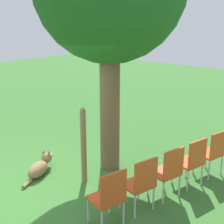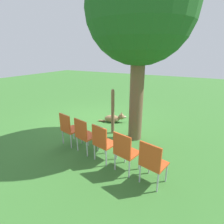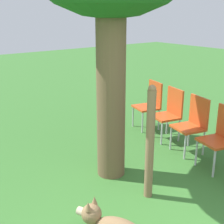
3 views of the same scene
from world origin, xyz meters
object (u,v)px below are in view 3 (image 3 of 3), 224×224
object	(u,v)px
fence_post	(150,143)
red_chair_3	(169,111)
red_chair_2	(193,122)
red_chair_1	(222,135)
red_chair_4	(150,102)

from	to	relation	value
fence_post	red_chair_3	size ratio (longest dim) A/B	1.55
red_chair_3	red_chair_2	bearing A→B (deg)	92.50
fence_post	red_chair_2	size ratio (longest dim) A/B	1.55
red_chair_3	fence_post	bearing A→B (deg)	48.78
red_chair_1	red_chair_3	size ratio (longest dim) A/B	1.00
red_chair_2	red_chair_4	xyz separation A→B (m)	(0.23, 1.21, 0.00)
red_chair_2	red_chair_3	bearing A→B (deg)	-87.50
fence_post	red_chair_1	bearing A→B (deg)	-4.03
red_chair_3	red_chair_4	xyz separation A→B (m)	(0.12, 0.61, 0.00)
red_chair_1	red_chair_3	distance (m)	1.24
red_chair_2	red_chair_1	bearing A→B (deg)	92.50
red_chair_1	red_chair_4	distance (m)	1.85
fence_post	red_chair_3	world-z (taller)	fence_post
fence_post	red_chair_2	world-z (taller)	fence_post
fence_post	red_chair_4	xyz separation A→B (m)	(1.69, 1.73, -0.20)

